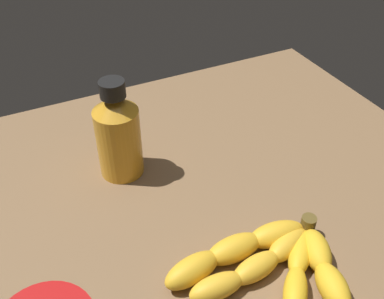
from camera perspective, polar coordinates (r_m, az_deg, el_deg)
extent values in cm
cube|color=brown|center=(69.86, 1.78, -5.59)|extent=(78.95, 64.57, 4.65)
ellipsoid|color=gold|center=(59.76, 10.88, -10.73)|extent=(8.15, 4.41, 3.40)
ellipsoid|color=gold|center=(57.48, 5.48, -12.67)|extent=(7.82, 3.53, 3.40)
ellipsoid|color=gold|center=(55.29, 0.06, -15.33)|extent=(8.23, 4.66, 3.40)
ellipsoid|color=gold|center=(59.19, 12.26, -11.95)|extent=(7.67, 4.98, 2.99)
ellipsoid|color=gold|center=(56.30, 8.32, -14.88)|extent=(7.44, 3.94, 2.99)
ellipsoid|color=gold|center=(54.25, 3.24, -17.35)|extent=(7.18, 3.18, 2.99)
ellipsoid|color=gold|center=(58.82, 13.89, -12.86)|extent=(7.52, 7.20, 2.83)
ellipsoid|color=gold|center=(55.13, 13.09, -17.64)|extent=(7.03, 7.65, 2.83)
ellipsoid|color=gold|center=(59.16, 15.82, -12.51)|extent=(5.59, 7.36, 3.40)
ellipsoid|color=gold|center=(56.42, 17.73, -16.54)|extent=(4.87, 7.19, 3.40)
cylinder|color=brown|center=(61.56, 14.75, -9.50)|extent=(2.00, 2.00, 3.00)
cylinder|color=gold|center=(67.59, -9.40, 0.95)|extent=(6.78, 6.78, 11.24)
cone|color=gold|center=(63.68, -10.04, 5.83)|extent=(6.78, 6.78, 2.48)
cylinder|color=black|center=(62.40, -10.29, 7.72)|extent=(3.70, 3.70, 2.42)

